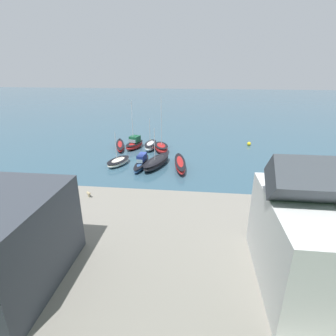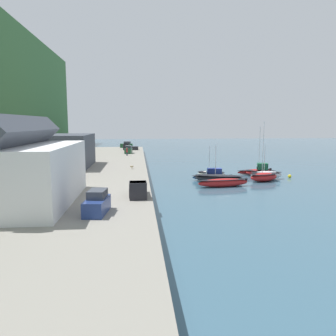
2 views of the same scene
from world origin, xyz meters
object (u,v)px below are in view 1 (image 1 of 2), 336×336
(mooring_buoy_1, at_px, (151,141))
(moored_boat_4, at_px, (161,148))
(moored_boat_1, at_px, (157,162))
(moored_boat_5, at_px, (151,145))
(dog_on_quay, at_px, (89,193))
(moored_boat_2, at_px, (142,163))
(moored_boat_7, at_px, (120,146))
(pickup_truck_0, at_px, (301,197))
(mooring_buoy_0, at_px, (249,144))
(moored_boat_6, at_px, (135,144))
(moored_boat_3, at_px, (118,162))
(moored_boat_0, at_px, (180,164))

(mooring_buoy_1, bearing_deg, moored_boat_4, 116.77)
(moored_boat_1, height_order, moored_boat_5, moored_boat_1)
(dog_on_quay, xyz_separation_m, mooring_buoy_1, (-1.88, -29.31, -1.92))
(moored_boat_2, relative_size, moored_boat_7, 0.88)
(pickup_truck_0, height_order, mooring_buoy_0, pickup_truck_0)
(moored_boat_6, bearing_deg, mooring_buoy_0, -153.00)
(moored_boat_6, bearing_deg, dog_on_quay, 107.38)
(moored_boat_3, relative_size, pickup_truck_0, 1.22)
(mooring_buoy_1, bearing_deg, pickup_truck_0, 127.05)
(moored_boat_1, distance_m, mooring_buoy_0, 22.56)
(moored_boat_4, relative_size, moored_boat_7, 1.24)
(moored_boat_2, height_order, pickup_truck_0, pickup_truck_0)
(moored_boat_0, height_order, moored_boat_5, moored_boat_5)
(moored_boat_0, distance_m, mooring_buoy_1, 16.37)
(moored_boat_0, relative_size, moored_boat_3, 1.51)
(moored_boat_6, distance_m, moored_boat_7, 3.03)
(moored_boat_4, height_order, moored_boat_5, moored_boat_4)
(moored_boat_4, bearing_deg, moored_boat_0, 98.82)
(moored_boat_6, relative_size, mooring_buoy_0, 11.87)
(moored_boat_4, bearing_deg, moored_boat_2, 58.38)
(moored_boat_4, distance_m, mooring_buoy_1, 7.00)
(moored_boat_2, bearing_deg, moored_boat_6, -67.01)
(moored_boat_7, bearing_deg, mooring_buoy_0, 173.29)
(pickup_truck_0, bearing_deg, moored_boat_0, -135.50)
(moored_boat_1, bearing_deg, moored_boat_0, -166.82)
(moored_boat_3, bearing_deg, dog_on_quay, 112.99)
(moored_boat_1, bearing_deg, mooring_buoy_0, -123.40)
(dog_on_quay, bearing_deg, moored_boat_5, -144.06)
(moored_boat_5, height_order, mooring_buoy_0, moored_boat_5)
(moored_boat_3, xyz_separation_m, pickup_truck_0, (-24.32, 13.95, 2.04))
(moored_boat_6, relative_size, dog_on_quay, 11.94)
(moored_boat_4, bearing_deg, pickup_truck_0, 111.45)
(moored_boat_3, xyz_separation_m, mooring_buoy_0, (-23.90, -14.29, -0.17))
(moored_boat_0, height_order, moored_boat_7, moored_boat_0)
(mooring_buoy_0, bearing_deg, moored_boat_3, 30.87)
(moored_boat_5, bearing_deg, moored_boat_7, 0.44)
(moored_boat_2, xyz_separation_m, moored_boat_5, (0.28, -10.01, 0.03))
(moored_boat_2, xyz_separation_m, moored_boat_3, (4.11, -0.61, -0.19))
(moored_boat_2, relative_size, mooring_buoy_1, 11.41)
(moored_boat_5, bearing_deg, moored_boat_4, 151.28)
(moored_boat_3, relative_size, mooring_buoy_1, 8.90)
(moored_boat_6, xyz_separation_m, mooring_buoy_0, (-23.40, -4.60, -0.52))
(dog_on_quay, xyz_separation_m, mooring_buoy_0, (-22.74, -29.36, -1.84))
(moored_boat_7, bearing_deg, mooring_buoy_1, -156.64)
(moored_boat_3, xyz_separation_m, moored_boat_7, (2.49, -9.56, -0.05))
(moored_boat_6, bearing_deg, moored_boat_2, 125.19)
(moored_boat_4, height_order, moored_boat_6, moored_boat_4)
(moored_boat_1, xyz_separation_m, moored_boat_5, (2.70, -9.50, 0.02))
(moored_boat_1, bearing_deg, moored_boat_4, -70.57)
(moored_boat_0, xyz_separation_m, moored_boat_3, (10.43, -0.36, -0.15))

